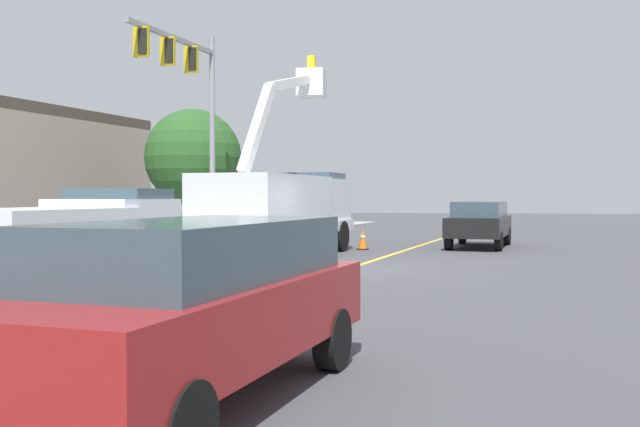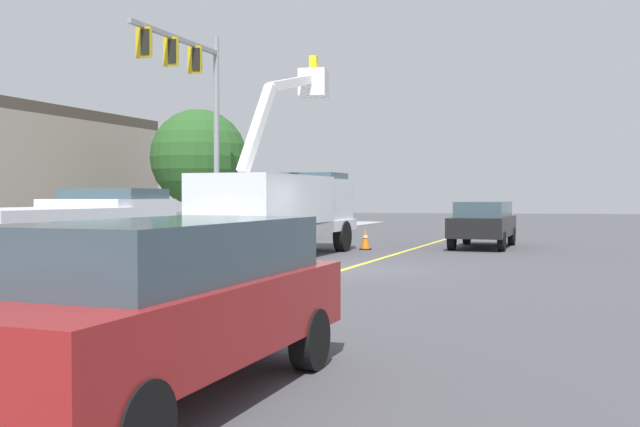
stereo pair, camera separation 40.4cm
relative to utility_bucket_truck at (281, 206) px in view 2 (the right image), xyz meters
The scene contains 12 objects.
ground 4.63m from the utility_bucket_truck, 144.53° to the right, with size 120.00×120.00×0.00m, color #47474C.
sidewalk_far_side 6.75m from the utility_bucket_truck, 107.31° to the left, with size 60.00×3.60×0.12m, color #9E9E99.
lane_centre_stripe 4.63m from the utility_bucket_truck, 144.53° to the right, with size 50.00×0.16×0.01m, color yellow.
utility_bucket_truck is the anchor object (origin of this frame).
service_pickup_truck 9.97m from the utility_bucket_truck, 169.74° to the left, with size 5.88×3.06×2.06m.
passing_minivan 8.27m from the utility_bucket_truck, 50.78° to the right, with size 5.06×2.72×1.69m.
trailing_sedan 16.00m from the utility_bucket_truck, behind, with size 5.06×2.72×1.69m.
traffic_cone_leading 13.11m from the utility_bucket_truck, behind, with size 0.40×0.40×0.85m.
traffic_cone_mid_front 5.09m from the utility_bucket_truck, 169.45° to the right, with size 0.40×0.40×0.79m.
traffic_cone_mid_rear 4.25m from the utility_bucket_truck, 33.48° to the right, with size 0.40×0.40×0.74m.
traffic_signal_mast 7.01m from the utility_bucket_truck, 48.79° to the left, with size 5.81×1.27×8.13m.
street_tree_right 11.54m from the utility_bucket_truck, 32.69° to the left, with size 4.39×4.39×5.84m.
Camera 2 is at (-18.68, -2.75, 1.93)m, focal length 41.00 mm.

